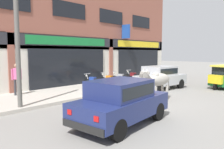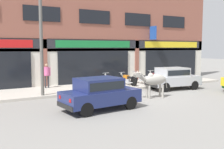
% 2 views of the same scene
% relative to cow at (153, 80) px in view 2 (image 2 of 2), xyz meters
% --- Properties ---
extents(ground_plane, '(90.00, 90.00, 0.00)m').
position_rel_cow_xyz_m(ground_plane, '(-0.47, 0.52, -1.01)').
color(ground_plane, gray).
extents(sidewalk, '(19.00, 3.65, 0.16)m').
position_rel_cow_xyz_m(sidewalk, '(-0.47, 4.55, -0.93)').
color(sidewalk, '#B7AFA3').
rests_on(sidewalk, ground).
extents(shop_building, '(23.00, 1.40, 8.41)m').
position_rel_cow_xyz_m(shop_building, '(-0.46, 6.63, 2.98)').
color(shop_building, '#8E5142').
rests_on(shop_building, ground).
extents(cow, '(2.15, 0.70, 1.61)m').
position_rel_cow_xyz_m(cow, '(0.00, 0.00, 0.00)').
color(cow, '#9E998E').
rests_on(cow, ground).
extents(car_0, '(3.73, 1.97, 1.46)m').
position_rel_cow_xyz_m(car_0, '(3.05, 1.70, -0.19)').
color(car_0, black).
rests_on(car_0, ground).
extents(car_1, '(3.71, 1.90, 1.46)m').
position_rel_cow_xyz_m(car_1, '(-3.87, -1.01, -0.19)').
color(car_1, black).
rests_on(car_1, ground).
extents(motorcycle_0, '(0.52, 1.81, 0.88)m').
position_rel_cow_xyz_m(motorcycle_0, '(-0.41, 4.12, -0.46)').
color(motorcycle_0, black).
rests_on(motorcycle_0, sidewalk).
extents(motorcycle_1, '(0.55, 1.80, 0.88)m').
position_rel_cow_xyz_m(motorcycle_1, '(0.89, 3.97, -0.46)').
color(motorcycle_1, black).
rests_on(motorcycle_1, sidewalk).
extents(motorcycle_2, '(0.62, 1.79, 0.88)m').
position_rel_cow_xyz_m(motorcycle_2, '(2.13, 4.09, -0.46)').
color(motorcycle_2, black).
rests_on(motorcycle_2, sidewalk).
extents(motorcycle_3, '(0.52, 1.81, 0.88)m').
position_rel_cow_xyz_m(motorcycle_3, '(3.44, 4.06, -0.46)').
color(motorcycle_3, black).
rests_on(motorcycle_3, sidewalk).
extents(pedestrian, '(0.49, 0.32, 1.60)m').
position_rel_cow_xyz_m(pedestrian, '(-4.41, 5.54, 0.13)').
color(pedestrian, '#2D2D33').
rests_on(pedestrian, sidewalk).
extents(utility_pole, '(0.18, 0.18, 5.90)m').
position_rel_cow_xyz_m(utility_pole, '(-5.37, 3.02, 2.10)').
color(utility_pole, '#595651').
rests_on(utility_pole, sidewalk).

